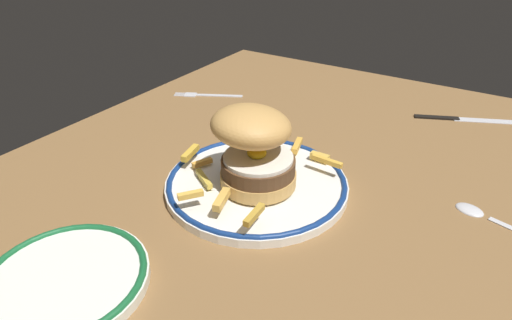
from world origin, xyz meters
TOP-DOWN VIEW (x-y plane):
  - ground_plane at (0.00, 0.00)cm, footprint 111.94×82.27cm
  - dinner_plate at (-0.17, 1.82)cm, footprint 25.39×25.39cm
  - burger at (-0.98, 1.56)cm, footprint 14.61×14.43cm
  - fries_pile at (1.06, 3.11)cm, footprint 24.38×21.42cm
  - side_plate at (-25.96, 9.02)cm, footprint 17.24×17.24cm
  - fork at (23.62, 29.05)cm, footprint 7.83×13.43cm
  - knife at (38.93, -17.65)cm, footprint 8.70×17.05cm
  - spoon at (9.92, -25.92)cm, footprint 5.12×13.28cm

SIDE VIEW (x-z plane):
  - ground_plane at x=0.00cm, z-range -4.00..0.00cm
  - fork at x=23.62cm, z-range 0.00..0.36cm
  - knife at x=38.93cm, z-range -0.09..0.61cm
  - spoon at x=9.92cm, z-range -0.09..0.81cm
  - side_plate at x=-25.96cm, z-range 0.03..1.63cm
  - dinner_plate at x=-0.17cm, z-range 0.04..1.64cm
  - fries_pile at x=1.06cm, z-range 1.41..3.75cm
  - burger at x=-0.98cm, z-range 1.50..12.88cm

